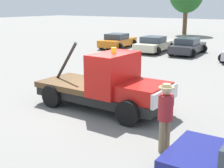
{
  "coord_description": "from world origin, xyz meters",
  "views": [
    {
      "loc": [
        7.0,
        -9.29,
        3.94
      ],
      "look_at": [
        0.5,
        0.0,
        1.05
      ],
      "focal_mm": 50.0,
      "sensor_mm": 36.0,
      "label": 1
    }
  ],
  "objects_px": {
    "person_near_truck": "(165,112)",
    "parked_car_orange": "(118,41)",
    "parked_car_cream": "(154,44)",
    "traffic_cone": "(123,74)",
    "tow_truck": "(108,86)",
    "parked_car_charcoal": "(188,46)"
  },
  "relations": [
    {
      "from": "person_near_truck",
      "to": "parked_car_orange",
      "type": "relative_size",
      "value": 0.39
    },
    {
      "from": "parked_car_cream",
      "to": "traffic_cone",
      "type": "xyz_separation_m",
      "value": [
        3.28,
        -9.86,
        -0.4
      ]
    },
    {
      "from": "tow_truck",
      "to": "person_near_truck",
      "type": "height_order",
      "value": "tow_truck"
    },
    {
      "from": "parked_car_cream",
      "to": "parked_car_charcoal",
      "type": "distance_m",
      "value": 2.92
    },
    {
      "from": "tow_truck",
      "to": "parked_car_charcoal",
      "type": "bearing_deg",
      "value": 100.08
    },
    {
      "from": "parked_car_charcoal",
      "to": "traffic_cone",
      "type": "bearing_deg",
      "value": 178.66
    },
    {
      "from": "person_near_truck",
      "to": "traffic_cone",
      "type": "bearing_deg",
      "value": -36.24
    },
    {
      "from": "parked_car_orange",
      "to": "parked_car_charcoal",
      "type": "bearing_deg",
      "value": -98.65
    },
    {
      "from": "parked_car_cream",
      "to": "tow_truck",
      "type": "bearing_deg",
      "value": -163.62
    },
    {
      "from": "parked_car_orange",
      "to": "traffic_cone",
      "type": "relative_size",
      "value": 8.94
    },
    {
      "from": "parked_car_charcoal",
      "to": "parked_car_orange",
      "type": "bearing_deg",
      "value": 85.96
    },
    {
      "from": "parked_car_orange",
      "to": "parked_car_cream",
      "type": "height_order",
      "value": "same"
    },
    {
      "from": "tow_truck",
      "to": "parked_car_orange",
      "type": "xyz_separation_m",
      "value": [
        -9.71,
        15.04,
        -0.29
      ]
    },
    {
      "from": "person_near_truck",
      "to": "traffic_cone",
      "type": "relative_size",
      "value": 3.48
    },
    {
      "from": "parked_car_orange",
      "to": "parked_car_charcoal",
      "type": "distance_m",
      "value": 6.93
    },
    {
      "from": "parked_car_orange",
      "to": "parked_car_charcoal",
      "type": "xyz_separation_m",
      "value": [
        6.93,
        -0.07,
        -0.0
      ]
    },
    {
      "from": "traffic_cone",
      "to": "parked_car_orange",
      "type": "bearing_deg",
      "value": 125.45
    },
    {
      "from": "parked_car_cream",
      "to": "parked_car_orange",
      "type": "bearing_deg",
      "value": 79.38
    },
    {
      "from": "person_near_truck",
      "to": "parked_car_orange",
      "type": "height_order",
      "value": "person_near_truck"
    },
    {
      "from": "person_near_truck",
      "to": "parked_car_orange",
      "type": "bearing_deg",
      "value": -39.08
    },
    {
      "from": "tow_truck",
      "to": "traffic_cone",
      "type": "distance_m",
      "value": 5.39
    },
    {
      "from": "parked_car_charcoal",
      "to": "traffic_cone",
      "type": "xyz_separation_m",
      "value": [
        0.38,
        -10.2,
        -0.39
      ]
    }
  ]
}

